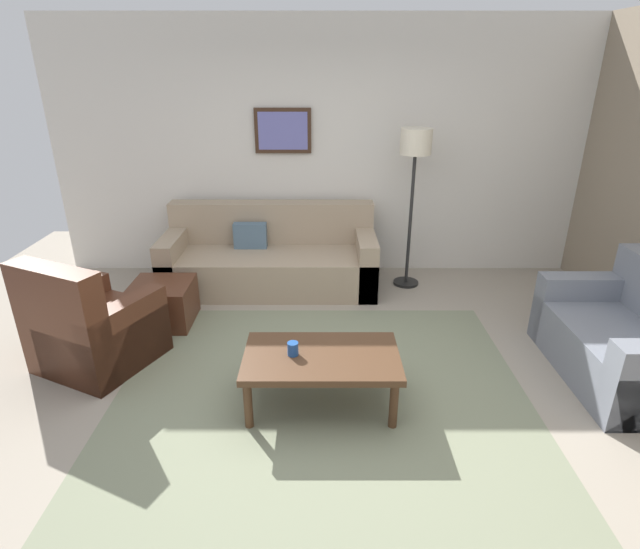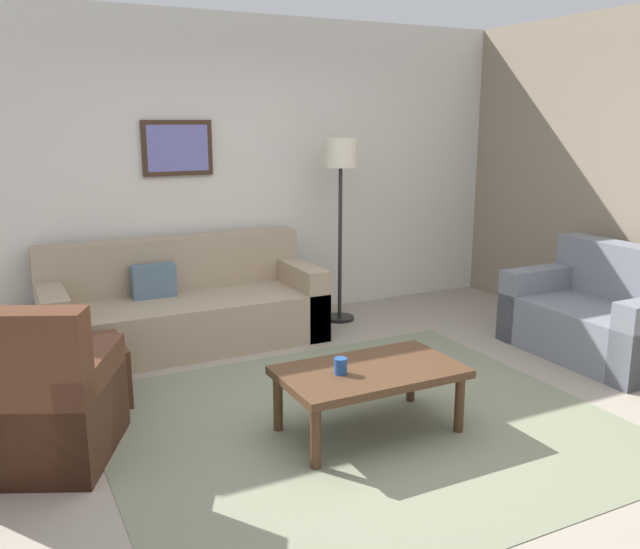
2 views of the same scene
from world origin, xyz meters
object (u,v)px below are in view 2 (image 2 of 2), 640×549
at_px(cup, 341,366).
at_px(framed_artwork, 178,148).
at_px(lamp_standing, 341,172).
at_px(coffee_table, 369,376).
at_px(couch_main, 182,309).
at_px(couch_loveseat, 605,318).
at_px(armchair_leather, 32,412).
at_px(ottoman, 82,374).

xyz_separation_m(cup, framed_artwork, (-0.22, 2.61, 1.17)).
bearing_deg(lamp_standing, coffee_table, -114.16).
bearing_deg(framed_artwork, coffee_table, -81.03).
height_order(couch_main, framed_artwork, framed_artwork).
distance_m(couch_loveseat, armchair_leather, 4.31).
xyz_separation_m(couch_loveseat, armchair_leather, (-4.31, 0.15, 0.01)).
xyz_separation_m(couch_main, coffee_table, (0.55, -2.19, 0.06)).
xyz_separation_m(coffee_table, framed_artwork, (-0.41, 2.61, 1.27)).
bearing_deg(armchair_leather, lamp_standing, 30.43).
bearing_deg(cup, framed_artwork, 94.73).
height_order(couch_loveseat, ottoman, couch_loveseat).
xyz_separation_m(coffee_table, cup, (-0.20, 0.00, 0.10)).
distance_m(ottoman, framed_artwork, 2.26).
bearing_deg(couch_loveseat, cup, -172.47).
distance_m(couch_main, couch_loveseat, 3.52).
xyz_separation_m(lamp_standing, framed_artwork, (-1.38, 0.45, 0.22)).
bearing_deg(armchair_leather, coffee_table, -15.10).
bearing_deg(armchair_leather, couch_loveseat, -2.00).
bearing_deg(couch_loveseat, couch_main, 148.56).
xyz_separation_m(armchair_leather, framed_artwork, (1.44, 2.11, 1.32)).
relative_size(couch_main, lamp_standing, 1.34).
distance_m(armchair_leather, coffee_table, 1.92).
bearing_deg(couch_main, armchair_leather, -127.73).
bearing_deg(couch_main, cup, -80.74).
relative_size(ottoman, coffee_table, 0.51).
relative_size(couch_loveseat, ottoman, 2.43).
xyz_separation_m(couch_main, cup, (0.36, -2.19, 0.16)).
bearing_deg(cup, coffee_table, -0.24).
relative_size(armchair_leather, cup, 11.04).
bearing_deg(armchair_leather, framed_artwork, 55.59).
distance_m(ottoman, coffee_table, 1.96).
bearing_deg(lamp_standing, couch_main, 179.04).
height_order(ottoman, coffee_table, coffee_table).
xyz_separation_m(coffee_table, lamp_standing, (0.97, 2.16, 1.05)).
xyz_separation_m(ottoman, cup, (1.31, -1.25, 0.26)).
bearing_deg(couch_loveseat, coffee_table, -171.86).
distance_m(lamp_standing, framed_artwork, 1.47).
distance_m(couch_loveseat, cup, 2.67).
height_order(couch_loveseat, framed_artwork, framed_artwork).
bearing_deg(framed_artwork, lamp_standing, -18.01).
height_order(couch_main, cup, couch_main).
relative_size(couch_loveseat, armchair_leather, 1.28).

